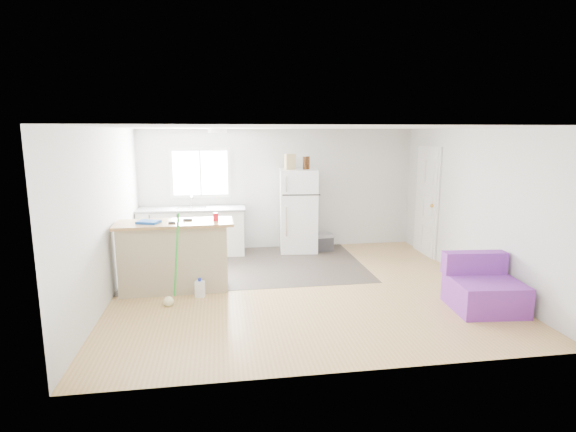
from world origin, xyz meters
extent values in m
cube|color=#AD8448|center=(0.00, 0.00, -0.01)|extent=(5.50, 5.00, 0.01)
cube|color=white|center=(0.00, 0.00, 2.40)|extent=(5.50, 5.00, 0.01)
cube|color=silver|center=(0.00, 2.50, 1.20)|extent=(5.50, 0.01, 2.40)
cube|color=silver|center=(0.00, -2.50, 1.20)|extent=(5.50, 0.01, 2.40)
cube|color=silver|center=(-2.75, 0.00, 1.20)|extent=(0.01, 5.00, 2.40)
cube|color=silver|center=(2.75, 0.00, 1.20)|extent=(0.01, 5.00, 2.40)
cube|color=#362F28|center=(-0.73, 1.25, 0.00)|extent=(4.05, 2.50, 0.00)
cube|color=white|center=(-1.55, 2.49, 1.55)|extent=(1.18, 0.04, 0.98)
cube|color=white|center=(-1.55, 2.47, 1.55)|extent=(1.05, 0.01, 0.85)
cube|color=white|center=(-1.55, 2.46, 1.55)|extent=(0.03, 0.02, 0.85)
cube|color=white|center=(2.72, 1.55, 1.01)|extent=(0.05, 0.82, 2.03)
cube|color=white|center=(2.73, 1.55, 1.02)|extent=(0.03, 0.92, 2.10)
sphere|color=gold|center=(2.67, 1.23, 1.00)|extent=(0.07, 0.07, 0.07)
cylinder|color=white|center=(-1.20, 1.20, 2.36)|extent=(0.30, 0.30, 0.07)
cube|color=white|center=(-1.73, 2.18, 0.44)|extent=(2.00, 0.68, 0.87)
cube|color=slate|center=(-1.73, 2.18, 0.89)|extent=(2.06, 0.72, 0.04)
cube|color=silver|center=(-1.73, 2.15, 0.89)|extent=(0.56, 0.44, 0.06)
cube|color=tan|center=(-1.88, 0.19, 0.50)|extent=(1.55, 0.58, 1.00)
cube|color=#AB8349|center=(-1.85, 0.19, 1.02)|extent=(1.71, 0.68, 0.04)
cube|color=white|center=(0.33, 2.15, 0.81)|extent=(0.78, 0.73, 1.62)
cube|color=black|center=(0.33, 1.81, 1.17)|extent=(0.71, 0.08, 0.02)
cube|color=silver|center=(0.05, 1.80, 1.38)|extent=(0.03, 0.02, 0.29)
cube|color=silver|center=(0.05, 1.80, 0.67)|extent=(0.03, 0.02, 0.57)
cube|color=#313033|center=(0.79, 2.07, 0.14)|extent=(0.46, 0.34, 0.28)
cube|color=gray|center=(0.79, 2.07, 0.31)|extent=(0.48, 0.36, 0.06)
cube|color=#6E2E96|center=(2.27, -1.22, 0.20)|extent=(0.94, 0.89, 0.41)
cube|color=#6E2E96|center=(2.27, -0.92, 0.56)|extent=(0.88, 0.28, 0.31)
cube|color=white|center=(-1.51, -0.18, 0.12)|extent=(0.15, 0.12, 0.24)
cylinder|color=#1A31BC|center=(-1.51, -0.18, 0.26)|extent=(0.06, 0.06, 0.05)
cylinder|color=green|center=(-1.80, -0.33, 0.67)|extent=(0.17, 0.32, 1.25)
sphere|color=beige|center=(-1.92, -0.46, 0.06)|extent=(0.14, 0.14, 0.14)
cylinder|color=red|center=(-1.26, 0.17, 1.10)|extent=(0.10, 0.10, 0.12)
cube|color=#1249AE|center=(-2.22, 0.14, 1.06)|extent=(0.36, 0.31, 0.04)
cube|color=black|center=(-1.67, 0.25, 1.06)|extent=(0.14, 0.06, 0.03)
cube|color=black|center=(-1.88, 0.06, 1.05)|extent=(0.10, 0.04, 0.03)
cube|color=tan|center=(0.16, 2.10, 1.77)|extent=(0.22, 0.15, 0.30)
cylinder|color=#3D1F0B|center=(0.44, 2.07, 1.75)|extent=(0.08, 0.08, 0.25)
cylinder|color=#3D1F0B|center=(0.52, 2.15, 1.75)|extent=(0.07, 0.07, 0.25)
camera|label=1|loc=(-1.19, -6.44, 2.34)|focal=28.00mm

